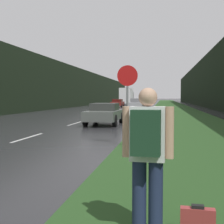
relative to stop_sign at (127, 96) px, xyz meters
The scene contains 13 objects.
grass_verge 29.05m from the stop_sign, 84.74° to the left, with size 6.00×240.00×0.02m, color #26471E.
lane_stripe_c 4.97m from the stop_sign, 159.15° to the left, with size 0.12×3.00×0.01m, color silver.
lane_stripe_d 9.85m from the stop_sign, 116.73° to the left, with size 0.12×3.00×0.01m, color silver.
lane_stripe_e 16.35m from the stop_sign, 105.56° to the left, with size 0.12×3.00×0.01m, color silver.
treeline_far_side 41.49m from the stop_sign, 110.29° to the left, with size 2.00×140.00×6.78m, color black.
treeline_near_side 39.90m from the stop_sign, 77.45° to the left, with size 2.00×140.00×8.23m, color black.
stop_sign is the anchor object (origin of this frame).
hitchhiker_with_backpack 6.88m from the stop_sign, 81.46° to the right, with size 0.63×0.44×1.81m.
suitcase 7.05m from the stop_sign, 76.29° to the right, with size 0.42×0.15×0.38m.
car_passing_near 8.64m from the stop_sign, 105.92° to the left, with size 1.91×4.34×1.31m.
car_passing_far 31.70m from the stop_sign, 94.26° to the left, with size 1.86×4.10×1.48m.
car_oncoming 41.90m from the stop_sign, 98.75° to the left, with size 1.90×4.56×1.32m.
delivery_truck 55.06m from the stop_sign, 96.64° to the left, with size 2.40×8.19×3.50m.
Camera 1 is at (5.56, 0.58, 1.70)m, focal length 50.00 mm.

